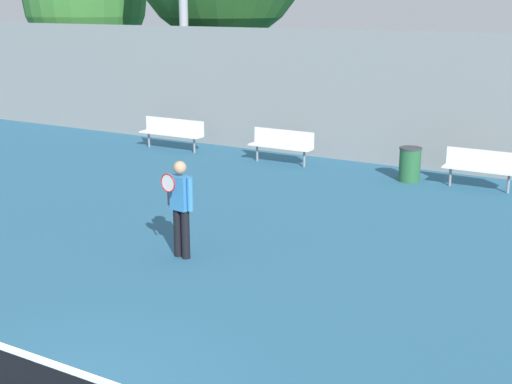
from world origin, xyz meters
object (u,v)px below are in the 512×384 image
object	(u,v)px
trash_bin	(410,164)
bench_courtside_near	(481,165)
bench_adjacent_court	(282,143)
tree_green_broad	(85,0)
bench_courtside_far	(173,130)
tennis_player	(180,204)

from	to	relation	value
trash_bin	bench_courtside_near	bearing A→B (deg)	5.03
bench_courtside_near	bench_adjacent_court	bearing A→B (deg)	180.00
tree_green_broad	bench_adjacent_court	bearing A→B (deg)	-23.52
bench_adjacent_court	bench_courtside_near	bearing A→B (deg)	-0.00
bench_courtside_far	trash_bin	world-z (taller)	bench_courtside_far
bench_courtside_near	trash_bin	world-z (taller)	bench_courtside_near
bench_courtside_far	bench_adjacent_court	bearing A→B (deg)	-0.01
tennis_player	bench_courtside_near	distance (m)	7.81
bench_adjacent_court	tree_green_broad	xyz separation A→B (m)	(-11.39, 4.96, 3.62)
bench_courtside_near	bench_courtside_far	distance (m)	8.72
bench_adjacent_court	tree_green_broad	bearing A→B (deg)	156.48
bench_adjacent_court	trash_bin	distance (m)	3.54
trash_bin	bench_adjacent_court	bearing A→B (deg)	177.70
bench_courtside_far	tree_green_broad	distance (m)	9.93
bench_courtside_far	tree_green_broad	world-z (taller)	tree_green_broad
tennis_player	bench_courtside_near	world-z (taller)	tennis_player
bench_courtside_far	tree_green_broad	xyz separation A→B (m)	(-7.81, 4.96, 3.62)
trash_bin	tree_green_broad	bearing A→B (deg)	161.14
bench_courtside_near	bench_courtside_far	size ratio (longest dim) A/B	0.80
tennis_player	bench_adjacent_court	xyz separation A→B (m)	(-1.98, 7.13, -0.37)
bench_courtside_far	bench_adjacent_court	size ratio (longest dim) A/B	1.16
tennis_player	tree_green_broad	bearing A→B (deg)	145.31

